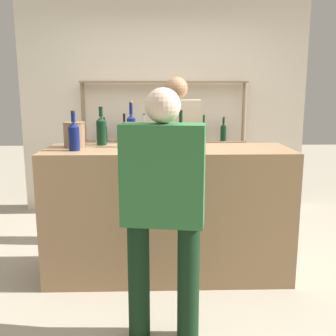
% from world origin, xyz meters
% --- Properties ---
extents(ground_plane, '(16.00, 16.00, 0.00)m').
position_xyz_m(ground_plane, '(0.00, 0.00, 0.00)').
color(ground_plane, '#B2A893').
extents(bar_counter, '(2.00, 0.65, 1.09)m').
position_xyz_m(bar_counter, '(0.00, 0.00, 0.54)').
color(bar_counter, '#997551').
rests_on(bar_counter, ground_plane).
extents(back_wall, '(3.60, 0.12, 2.80)m').
position_xyz_m(back_wall, '(0.00, 1.92, 1.40)').
color(back_wall, beige).
rests_on(back_wall, ground_plane).
extents(back_shelf, '(2.04, 0.18, 1.66)m').
position_xyz_m(back_shelf, '(-0.00, 1.74, 1.10)').
color(back_shelf, '#897056').
rests_on(back_shelf, ground_plane).
extents(counter_bottle_0, '(0.09, 0.09, 0.33)m').
position_xyz_m(counter_bottle_0, '(-0.57, 0.22, 1.22)').
color(counter_bottle_0, black).
rests_on(counter_bottle_0, bar_counter).
extents(counter_bottle_1, '(0.08, 0.08, 0.31)m').
position_xyz_m(counter_bottle_1, '(-0.74, -0.10, 1.21)').
color(counter_bottle_1, '#0F1956').
rests_on(counter_bottle_1, bar_counter).
extents(counter_bottle_2, '(0.07, 0.07, 0.32)m').
position_xyz_m(counter_bottle_2, '(0.09, -0.19, 1.21)').
color(counter_bottle_2, black).
rests_on(counter_bottle_2, bar_counter).
extents(counter_bottle_3, '(0.07, 0.07, 0.38)m').
position_xyz_m(counter_bottle_3, '(-0.30, 0.08, 1.23)').
color(counter_bottle_3, '#0F1956').
rests_on(counter_bottle_3, bar_counter).
extents(wine_glass, '(0.08, 0.08, 0.14)m').
position_xyz_m(wine_glass, '(-0.20, -0.10, 1.19)').
color(wine_glass, silver).
rests_on(wine_glass, bar_counter).
extents(ice_bucket, '(0.19, 0.19, 0.21)m').
position_xyz_m(ice_bucket, '(-0.77, 0.09, 1.19)').
color(ice_bucket, '#846647').
rests_on(ice_bucket, bar_counter).
extents(customer_center, '(0.52, 0.29, 1.57)m').
position_xyz_m(customer_center, '(-0.05, -0.90, 0.90)').
color(customer_center, black).
rests_on(customer_center, ground_plane).
extents(server_behind_counter, '(0.49, 0.25, 1.68)m').
position_xyz_m(server_behind_counter, '(0.10, 0.72, 0.98)').
color(server_behind_counter, '#575347').
rests_on(server_behind_counter, ground_plane).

